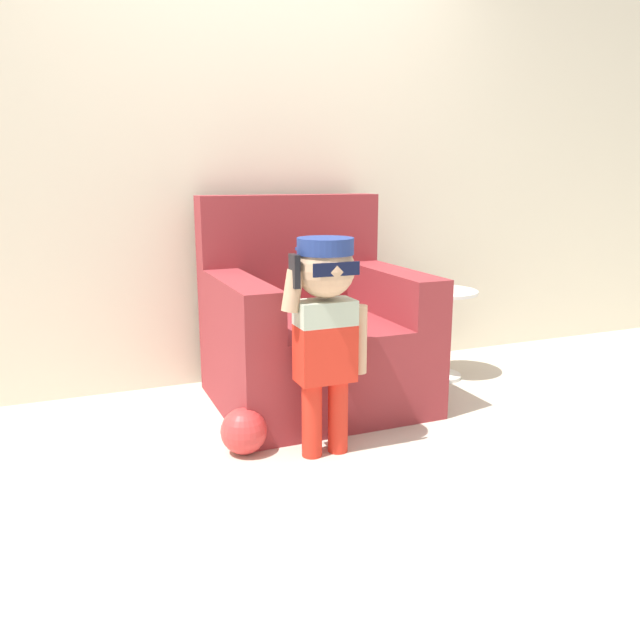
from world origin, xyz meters
TOP-DOWN VIEW (x-y plane):
  - ground_plane at (0.00, 0.00)m, footprint 10.00×10.00m
  - wall_back at (0.00, 0.65)m, footprint 10.00×0.05m
  - armchair at (0.12, 0.13)m, footprint 1.00×0.92m
  - person_child at (-0.07, -0.51)m, footprint 0.37×0.28m
  - side_table at (0.94, 0.18)m, footprint 0.41×0.41m
  - toy_ball at (-0.39, -0.38)m, footprint 0.20×0.20m

SIDE VIEW (x-z plane):
  - ground_plane at x=0.00m, z-range 0.00..0.00m
  - toy_ball at x=-0.39m, z-range 0.00..0.20m
  - side_table at x=0.94m, z-range 0.05..0.57m
  - armchair at x=0.12m, z-range -0.17..0.88m
  - person_child at x=-0.07m, z-range 0.15..1.07m
  - wall_back at x=0.00m, z-range 0.00..2.60m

